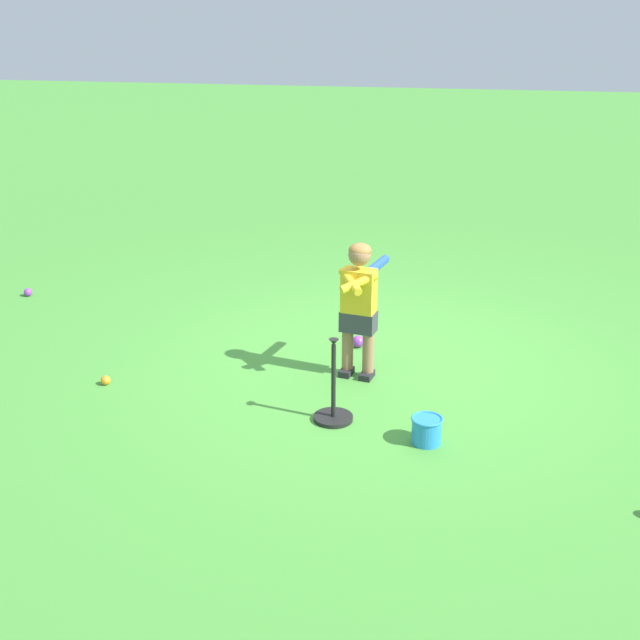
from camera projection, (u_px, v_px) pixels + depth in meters
name	position (u px, v px, depth m)	size (l,w,h in m)	color
ground_plane	(380.00, 361.00, 6.89)	(40.00, 40.00, 0.00)	#479338
child_batter	(359.00, 298.00, 6.40)	(0.60, 0.36, 1.08)	#232328
play_ball_far_right	(106.00, 380.00, 6.48)	(0.07, 0.07, 0.07)	orange
play_ball_near_batter	(358.00, 341.00, 7.14)	(0.10, 0.10, 0.10)	purple
play_ball_midfield	(28.00, 292.00, 8.33)	(0.08, 0.08, 0.08)	purple
batting_tee	(333.00, 407.00, 5.93)	(0.28, 0.28, 0.62)	black
toy_bucket	(427.00, 430.00, 5.63)	(0.22, 0.22, 0.19)	#2884DB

